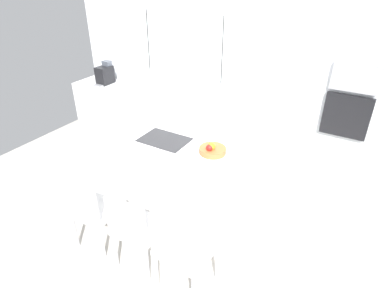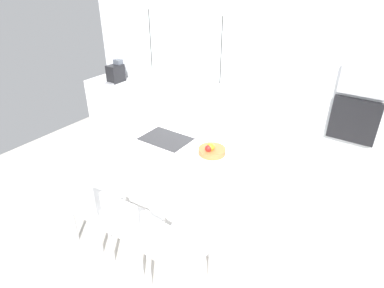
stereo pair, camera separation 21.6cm
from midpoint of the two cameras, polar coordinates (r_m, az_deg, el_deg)
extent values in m
plane|color=#BCB7AD|center=(4.20, -2.71, -11.72)|extent=(6.60, 6.60, 0.00)
cube|color=white|center=(4.86, 7.81, 11.57)|extent=(6.00, 0.10, 2.60)
cube|color=white|center=(3.92, -2.86, -6.78)|extent=(1.96, 0.92, 0.89)
cube|color=white|center=(3.66, -3.04, -0.73)|extent=(2.02, 0.98, 0.06)
cube|color=#2D2D30|center=(3.79, -6.48, 0.65)|extent=(0.56, 0.40, 0.02)
cylinder|color=silver|center=(3.91, -4.49, 3.57)|extent=(0.02, 0.02, 0.22)
cylinder|color=silver|center=(3.81, -5.23, 4.48)|extent=(0.02, 0.16, 0.02)
cylinder|color=#9E6B38|center=(3.49, 1.87, -1.14)|extent=(0.29, 0.29, 0.06)
sphere|color=olive|center=(3.46, 1.56, -0.39)|extent=(0.08, 0.08, 0.08)
sphere|color=red|center=(3.42, 1.30, -0.70)|extent=(0.08, 0.08, 0.08)
sphere|color=olive|center=(3.47, 1.85, -0.37)|extent=(0.07, 0.07, 0.07)
sphere|color=orange|center=(3.44, 1.56, -0.51)|extent=(0.09, 0.09, 0.09)
cube|color=white|center=(6.17, -15.19, 6.23)|extent=(1.10, 0.60, 0.89)
cube|color=black|center=(5.98, -16.05, 11.51)|extent=(0.20, 0.28, 0.30)
cube|color=gray|center=(5.92, -17.03, 9.75)|extent=(0.16, 0.08, 0.02)
cube|color=#4C515B|center=(5.99, -15.73, 13.47)|extent=(0.14, 0.11, 0.08)
cube|color=#9E9EA3|center=(4.39, 25.50, 10.42)|extent=(0.54, 0.08, 0.34)
cube|color=black|center=(4.55, 24.18, 4.50)|extent=(0.56, 0.08, 0.56)
cube|color=silver|center=(3.72, -17.87, -10.70)|extent=(0.47, 0.50, 0.06)
cube|color=silver|center=(3.47, -20.66, -9.71)|extent=(0.40, 0.08, 0.39)
cylinder|color=#B2B2B7|center=(3.88, -13.36, -12.60)|extent=(0.04, 0.04, 0.42)
cylinder|color=#B2B2B7|center=(4.08, -17.49, -10.95)|extent=(0.04, 0.04, 0.42)
cylinder|color=#B2B2B7|center=(3.67, -17.14, -16.17)|extent=(0.04, 0.04, 0.42)
cylinder|color=#B2B2B7|center=(3.88, -21.33, -14.18)|extent=(0.04, 0.04, 0.42)
cube|color=silver|center=(3.39, -11.09, -14.13)|extent=(0.47, 0.44, 0.06)
cube|color=silver|center=(3.13, -13.56, -12.95)|extent=(0.42, 0.07, 0.41)
cylinder|color=#B2B2B7|center=(3.57, -6.42, -16.30)|extent=(0.04, 0.04, 0.42)
cylinder|color=#B2B2B7|center=(3.74, -11.54, -14.23)|extent=(0.04, 0.04, 0.42)
cylinder|color=#B2B2B7|center=(3.38, -9.77, -20.00)|extent=(0.04, 0.04, 0.42)
cylinder|color=#B2B2B7|center=(3.56, -15.05, -17.55)|extent=(0.04, 0.04, 0.42)
cube|color=white|center=(3.12, -2.96, -17.74)|extent=(0.50, 0.50, 0.06)
cube|color=white|center=(2.83, -5.81, -17.01)|extent=(0.45, 0.07, 0.42)
cylinder|color=#B2B2B7|center=(3.34, 2.42, -19.95)|extent=(0.04, 0.04, 0.44)
cylinder|color=#B2B2B7|center=(3.50, -3.57, -17.09)|extent=(0.04, 0.04, 0.44)
cylinder|color=#B2B2B7|center=(3.30, -8.23, -21.28)|extent=(0.04, 0.04, 0.44)
sphere|color=silver|center=(3.59, -9.04, 11.48)|extent=(0.15, 0.15, 0.15)
cylinder|color=black|center=(3.50, -9.54, 17.37)|extent=(0.01, 0.01, 0.60)
sphere|color=silver|center=(3.15, 3.05, 9.28)|extent=(0.15, 0.15, 0.15)
cylinder|color=black|center=(3.04, 3.24, 15.97)|extent=(0.01, 0.01, 0.60)
camera|label=1|loc=(0.11, -91.73, -0.97)|focal=30.43mm
camera|label=2|loc=(0.11, 88.27, 0.97)|focal=30.43mm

